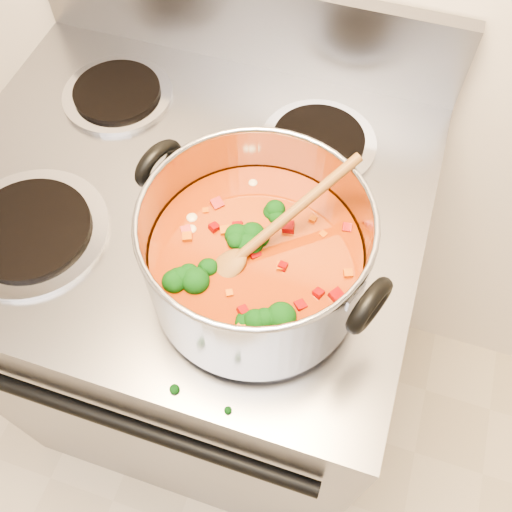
% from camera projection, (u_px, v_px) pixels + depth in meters
% --- Properties ---
extents(electric_range, '(0.78, 0.71, 1.08)m').
position_uv_depth(electric_range, '(204.00, 308.00, 1.31)').
color(electric_range, gray).
rests_on(electric_range, ground).
extents(stockpot, '(0.35, 0.29, 0.17)m').
position_uv_depth(stockpot, '(256.00, 256.00, 0.75)').
color(stockpot, '#ABABB3').
rests_on(stockpot, electric_range).
extents(wooden_spoon, '(0.17, 0.20, 0.11)m').
position_uv_depth(wooden_spoon, '(260.00, 239.00, 0.72)').
color(wooden_spoon, brown).
rests_on(wooden_spoon, stockpot).
extents(cooktop_crumbs, '(0.26, 0.39, 0.01)m').
position_uv_depth(cooktop_crumbs, '(317.00, 260.00, 0.84)').
color(cooktop_crumbs, black).
rests_on(cooktop_crumbs, electric_range).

